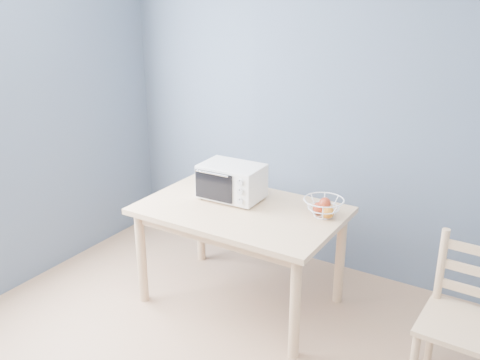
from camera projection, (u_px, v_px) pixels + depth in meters
The scene contains 5 objects.
room at pixel (154, 218), 2.26m from camera, with size 4.01×4.51×2.61m.
dining_table at pixel (241, 221), 3.78m from camera, with size 1.40×0.90×0.75m.
toaster_oven at pixel (230, 181), 3.87m from camera, with size 0.45×0.34×0.26m.
fruit_basket at pixel (324, 207), 3.59m from camera, with size 0.36×0.36×0.14m.
dining_chair at pixel (464, 325), 2.94m from camera, with size 0.45×0.45×0.94m.
Camera 1 is at (1.39, -1.57, 2.23)m, focal length 40.00 mm.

